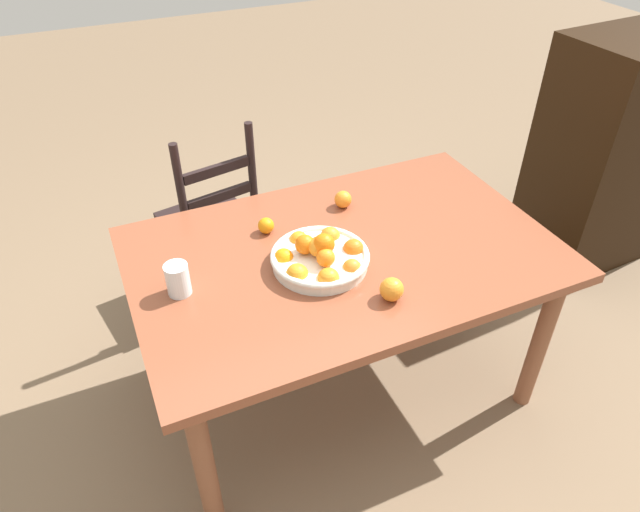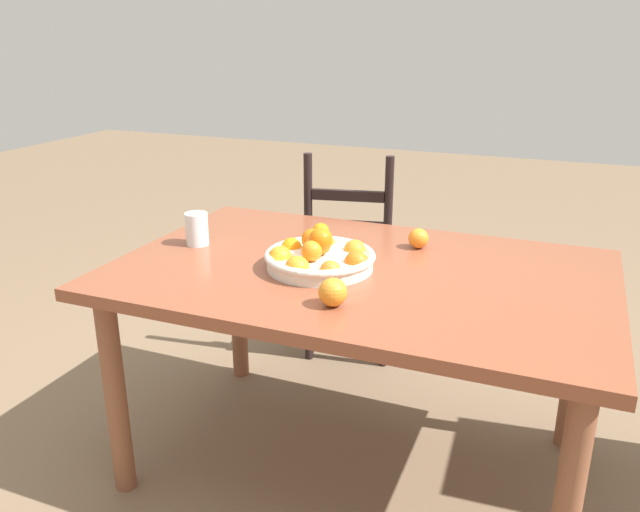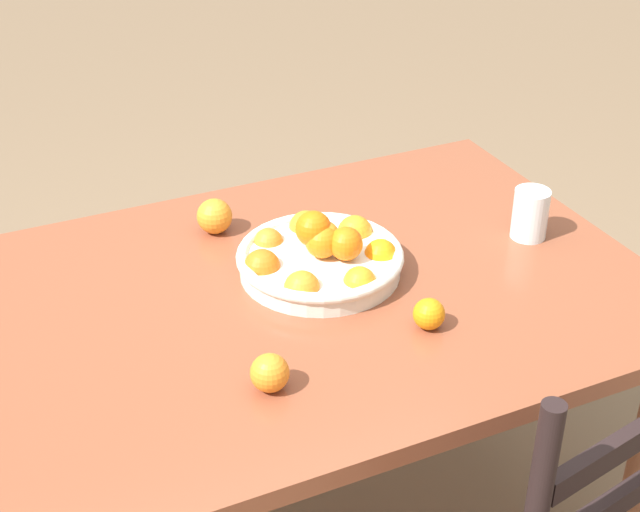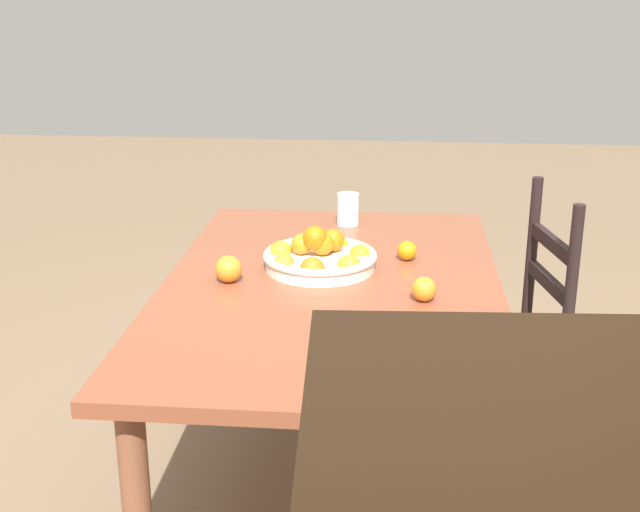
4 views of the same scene
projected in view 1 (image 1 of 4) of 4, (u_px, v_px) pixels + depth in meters
ground_plane at (340, 382)px, 2.51m from camera, size 12.00×12.00×0.00m
dining_table at (344, 268)px, 2.12m from camera, size 1.52×0.98×0.73m
chair_near_window at (212, 223)px, 2.73m from camera, size 0.46×0.46×0.95m
cabinet at (606, 155)px, 2.92m from camera, size 0.68×0.50×1.20m
fruit_bowl at (320, 257)px, 1.97m from camera, size 0.35×0.35×0.14m
orange_loose_0 at (266, 226)px, 2.14m from camera, size 0.06×0.06×0.06m
orange_loose_1 at (392, 289)px, 1.84m from camera, size 0.08×0.08×0.08m
orange_loose_2 at (343, 199)px, 2.27m from camera, size 0.07×0.07×0.07m
drinking_glass at (178, 279)px, 1.85m from camera, size 0.08×0.08×0.11m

